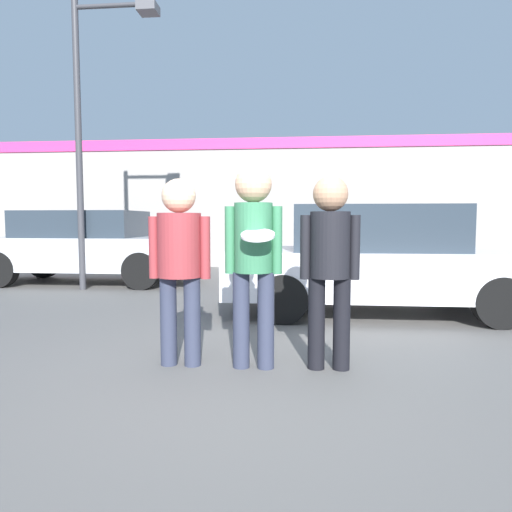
# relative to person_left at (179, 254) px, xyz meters

# --- Properties ---
(ground_plane) EXTENTS (56.00, 56.00, 0.00)m
(ground_plane) POSITION_rel_person_left_xyz_m (0.65, -0.17, -1.01)
(ground_plane) COLOR #5B5956
(storefront_building) EXTENTS (24.00, 0.22, 3.61)m
(storefront_building) POSITION_rel_person_left_xyz_m (0.65, 8.89, 0.82)
(storefront_building) COLOR gray
(storefront_building) RESTS_ON ground
(person_left) EXTENTS (0.56, 0.39, 1.68)m
(person_left) POSITION_rel_person_left_xyz_m (0.00, 0.00, 0.00)
(person_left) COLOR #2D3347
(person_left) RESTS_ON ground
(person_middle_with_frisbee) EXTENTS (0.51, 0.56, 1.79)m
(person_middle_with_frisbee) POSITION_rel_person_left_xyz_m (0.67, -0.01, 0.07)
(person_middle_with_frisbee) COLOR #2D3347
(person_middle_with_frisbee) RESTS_ON ground
(person_right) EXTENTS (0.52, 0.35, 1.70)m
(person_right) POSITION_rel_person_left_xyz_m (1.33, 0.02, -0.00)
(person_right) COLOR black
(person_right) RESTS_ON ground
(parked_car_near) EXTENTS (4.26, 1.79, 1.52)m
(parked_car_near) POSITION_rel_person_left_xyz_m (2.16, 2.56, -0.26)
(parked_car_near) COLOR silver
(parked_car_near) RESTS_ON ground
(parked_car_far) EXTENTS (4.64, 1.79, 1.52)m
(parked_car_far) POSITION_rel_person_left_xyz_m (-3.41, 5.20, -0.24)
(parked_car_far) COLOR #B7BABF
(parked_car_far) RESTS_ON ground
(street_lamp) EXTENTS (1.61, 0.35, 5.35)m
(street_lamp) POSITION_rel_person_left_xyz_m (-2.74, 4.30, 2.34)
(street_lamp) COLOR #38383D
(street_lamp) RESTS_ON ground
(shrub) EXTENTS (1.07, 1.07, 1.07)m
(shrub) POSITION_rel_person_left_xyz_m (3.55, 8.16, -0.48)
(shrub) COLOR #387A3D
(shrub) RESTS_ON ground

